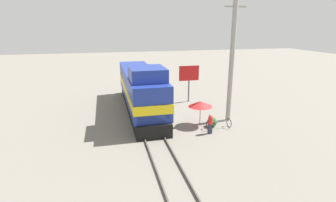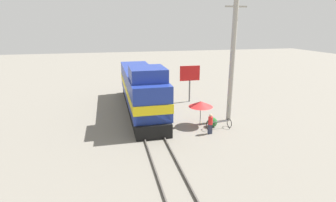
% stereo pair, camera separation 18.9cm
% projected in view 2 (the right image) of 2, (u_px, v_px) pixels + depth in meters
% --- Properties ---
extents(ground_plane, '(120.00, 120.00, 0.00)m').
position_uv_depth(ground_plane, '(148.00, 123.00, 21.93)').
color(ground_plane, slate).
extents(rail_near, '(0.08, 39.87, 0.15)m').
position_uv_depth(rail_near, '(139.00, 123.00, 21.75)').
color(rail_near, '#4C4742').
rests_on(rail_near, ground_plane).
extents(rail_far, '(0.08, 39.87, 0.15)m').
position_uv_depth(rail_far, '(156.00, 122.00, 22.07)').
color(rail_far, '#4C4742').
rests_on(rail_far, ground_plane).
extents(locomotive, '(2.92, 14.38, 4.80)m').
position_uv_depth(locomotive, '(142.00, 90.00, 24.50)').
color(locomotive, black).
rests_on(locomotive, ground_plane).
extents(utility_pole, '(1.80, 0.41, 10.55)m').
position_uv_depth(utility_pole, '(232.00, 58.00, 21.14)').
color(utility_pole, '#9E998E').
rests_on(utility_pole, ground_plane).
extents(vendor_umbrella, '(1.96, 1.96, 2.04)m').
position_uv_depth(vendor_umbrella, '(201.00, 104.00, 21.03)').
color(vendor_umbrella, '#4C4C4C').
rests_on(vendor_umbrella, ground_plane).
extents(billboard_sign, '(2.15, 0.12, 3.85)m').
position_uv_depth(billboard_sign, '(190.00, 75.00, 27.39)').
color(billboard_sign, '#595959').
rests_on(billboard_sign, ground_plane).
extents(shrub_cluster, '(0.77, 0.77, 0.77)m').
position_uv_depth(shrub_cluster, '(212.00, 122.00, 21.13)').
color(shrub_cluster, '#236028').
rests_on(shrub_cluster, ground_plane).
extents(person_bystander, '(0.34, 0.34, 1.57)m').
position_uv_depth(person_bystander, '(210.00, 123.00, 19.63)').
color(person_bystander, '#2D3347').
rests_on(person_bystander, ground_plane).
extents(bicycle, '(1.91, 0.84, 0.75)m').
position_uv_depth(bicycle, '(219.00, 124.00, 20.71)').
color(bicycle, black).
rests_on(bicycle, ground_plane).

